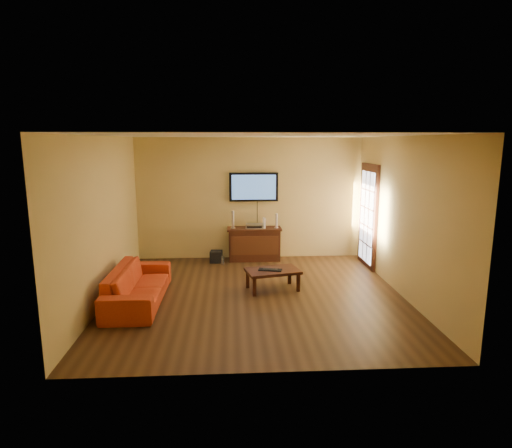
{
  "coord_description": "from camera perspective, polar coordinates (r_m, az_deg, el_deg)",
  "views": [
    {
      "loc": [
        -0.41,
        -6.98,
        2.61
      ],
      "look_at": [
        0.05,
        0.8,
        1.1
      ],
      "focal_mm": 30.0,
      "sensor_mm": 36.0,
      "label": 1
    }
  ],
  "objects": [
    {
      "name": "media_console",
      "position": [
        9.52,
        -0.24,
        -2.66
      ],
      "size": [
        1.19,
        0.46,
        0.73
      ],
      "color": "black",
      "rests_on": "ground"
    },
    {
      "name": "speaker_left",
      "position": [
        9.39,
        -3.1,
        0.5
      ],
      "size": [
        0.11,
        0.11,
        0.39
      ],
      "color": "silver",
      "rests_on": "media_console"
    },
    {
      "name": "ground_plane",
      "position": [
        7.46,
        0.0,
        -9.51
      ],
      "size": [
        5.0,
        5.0,
        0.0
      ],
      "primitive_type": "plane",
      "color": "#36210F",
      "rests_on": "ground"
    },
    {
      "name": "sofa",
      "position": [
        7.31,
        -15.47,
        -7.08
      ],
      "size": [
        0.59,
        2.02,
        0.79
      ],
      "primitive_type": "imported",
      "rotation": [
        0.0,
        0.0,
        1.57
      ],
      "color": "#C13815",
      "rests_on": "ground"
    },
    {
      "name": "french_door",
      "position": [
        9.27,
        14.7,
        0.92
      ],
      "size": [
        0.07,
        1.02,
        2.22
      ],
      "color": "black",
      "rests_on": "ground"
    },
    {
      "name": "coffee_table",
      "position": [
        7.65,
        2.24,
        -6.48
      ],
      "size": [
        1.03,
        0.75,
        0.37
      ],
      "color": "black",
      "rests_on": "ground"
    },
    {
      "name": "bottle",
      "position": [
        9.23,
        -4.48,
        -4.88
      ],
      "size": [
        0.07,
        0.07,
        0.21
      ],
      "color": "white",
      "rests_on": "ground"
    },
    {
      "name": "room_walls",
      "position": [
        7.67,
        -0.27,
        4.06
      ],
      "size": [
        5.0,
        5.0,
        5.0
      ],
      "color": "tan",
      "rests_on": "ground"
    },
    {
      "name": "keyboard",
      "position": [
        7.59,
        1.91,
        -6.11
      ],
      "size": [
        0.43,
        0.24,
        0.02
      ],
      "color": "black",
      "rests_on": "coffee_table"
    },
    {
      "name": "game_console",
      "position": [
        9.42,
        1.1,
        0.14
      ],
      "size": [
        0.06,
        0.17,
        0.22
      ],
      "primitive_type": "cube",
      "rotation": [
        0.0,
        0.0,
        0.08
      ],
      "color": "white",
      "rests_on": "media_console"
    },
    {
      "name": "av_receiver",
      "position": [
        9.45,
        -0.21,
        -0.25
      ],
      "size": [
        0.4,
        0.3,
        0.09
      ],
      "primitive_type": "cube",
      "rotation": [
        0.0,
        0.0,
        -0.06
      ],
      "color": "silver",
      "rests_on": "media_console"
    },
    {
      "name": "subwoofer",
      "position": [
        9.43,
        -5.33,
        -4.34
      ],
      "size": [
        0.28,
        0.28,
        0.25
      ],
      "primitive_type": "cube",
      "rotation": [
        0.0,
        0.0,
        -0.1
      ],
      "color": "black",
      "rests_on": "ground"
    },
    {
      "name": "speaker_right",
      "position": [
        9.43,
        2.75,
        0.37
      ],
      "size": [
        0.09,
        0.09,
        0.32
      ],
      "color": "silver",
      "rests_on": "media_console"
    },
    {
      "name": "television",
      "position": [
        9.49,
        -0.31,
        4.95
      ],
      "size": [
        1.08,
        0.08,
        0.64
      ],
      "color": "black",
      "rests_on": "ground"
    }
  ]
}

